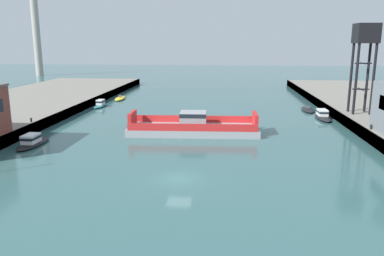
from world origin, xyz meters
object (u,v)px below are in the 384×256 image
at_px(moored_boat_near_right, 323,116).
at_px(moored_boat_mid_right, 32,141).
at_px(moored_boat_near_left, 308,110).
at_px(chain_ferry, 193,127).
at_px(moored_boat_mid_left, 100,104).
at_px(moored_boat_far_left, 120,98).
at_px(crane_tower, 365,42).
at_px(smokestack_distant_a, 36,25).

xyz_separation_m(moored_boat_near_right, moored_boat_mid_right, (-43.78, -22.41, -0.01)).
bearing_deg(moored_boat_near_right, moored_boat_mid_right, -152.89).
bearing_deg(moored_boat_near_left, chain_ferry, -134.69).
relative_size(moored_boat_mid_left, moored_boat_far_left, 0.78).
distance_m(moored_boat_near_right, moored_boat_mid_right, 49.18).
bearing_deg(moored_boat_near_right, moored_boat_near_left, 96.55).
bearing_deg(crane_tower, chain_ferry, -159.04).
xyz_separation_m(chain_ferry, moored_boat_far_left, (-20.99, 34.14, -0.76)).
xyz_separation_m(moored_boat_near_left, moored_boat_near_right, (0.96, -8.39, 0.37)).
bearing_deg(moored_boat_mid_left, chain_ferry, -45.64).
bearing_deg(chain_ferry, moored_boat_mid_right, -157.13).
xyz_separation_m(chain_ferry, smokestack_distant_a, (-73.05, 97.70, 19.53)).
height_order(moored_boat_near_left, moored_boat_mid_right, moored_boat_mid_right).
distance_m(chain_ferry, moored_boat_near_left, 30.79).
height_order(moored_boat_near_right, moored_boat_far_left, moored_boat_near_right).
bearing_deg(moored_boat_far_left, moored_boat_near_right, -25.35).
relative_size(moored_boat_near_left, moored_boat_far_left, 0.94).
distance_m(moored_boat_mid_right, smokestack_distant_a, 120.25).
distance_m(chain_ferry, moored_boat_far_left, 40.08).
relative_size(moored_boat_near_right, crane_tower, 0.52).
height_order(moored_boat_near_left, smokestack_distant_a, smokestack_distant_a).
bearing_deg(moored_boat_near_right, moored_boat_far_left, 154.65).
bearing_deg(smokestack_distant_a, chain_ferry, -53.21).
height_order(moored_boat_mid_left, crane_tower, crane_tower).
height_order(moored_boat_near_left, moored_boat_mid_left, moored_boat_mid_left).
relative_size(chain_ferry, moored_boat_near_right, 2.55).
bearing_deg(moored_boat_near_right, chain_ferry, -149.18).
bearing_deg(moored_boat_mid_right, smokestack_distant_a, 115.95).
relative_size(moored_boat_mid_left, moored_boat_mid_right, 0.79).
relative_size(moored_boat_near_right, moored_boat_far_left, 1.02).
distance_m(chain_ferry, smokestack_distant_a, 123.54).
height_order(chain_ferry, smokestack_distant_a, smokestack_distant_a).
height_order(moored_boat_near_left, crane_tower, crane_tower).
distance_m(chain_ferry, moored_boat_mid_right, 22.98).
height_order(chain_ferry, moored_boat_near_right, chain_ferry).
bearing_deg(crane_tower, moored_boat_near_right, 152.71).
bearing_deg(smokestack_distant_a, moored_boat_mid_left, -55.87).
height_order(moored_boat_mid_right, crane_tower, crane_tower).
bearing_deg(moored_boat_near_right, moored_boat_mid_left, 168.34).
height_order(moored_boat_near_left, moored_boat_near_right, moored_boat_near_right).
bearing_deg(moored_boat_near_left, moored_boat_far_left, 163.96).
xyz_separation_m(chain_ferry, moored_boat_mid_left, (-22.23, 22.74, -0.45)).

